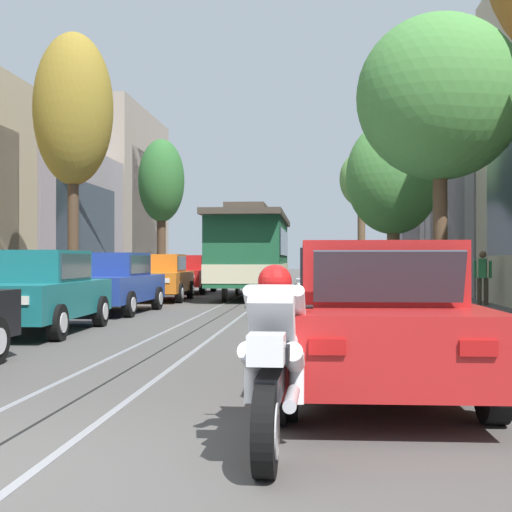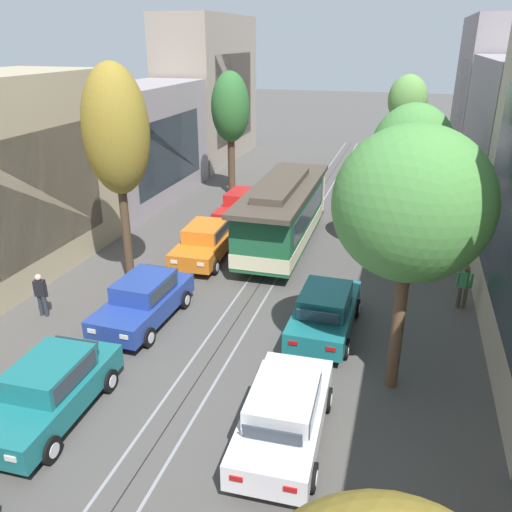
{
  "view_description": "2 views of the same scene",
  "coord_description": "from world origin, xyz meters",
  "views": [
    {
      "loc": [
        2.4,
        -4.3,
        1.41
      ],
      "look_at": [
        0.07,
        22.71,
        1.54
      ],
      "focal_mm": 49.67,
      "sensor_mm": 36.0,
      "label": 1
    },
    {
      "loc": [
        5.03,
        0.01,
        8.99
      ],
      "look_at": [
        0.0,
        17.25,
        1.42
      ],
      "focal_mm": 36.45,
      "sensor_mm": 36.0,
      "label": 2
    }
  ],
  "objects": [
    {
      "name": "ground_plane",
      "position": [
        0.0,
        18.72,
        0.0
      ],
      "size": [
        160.0,
        160.0,
        0.0
      ],
      "primitive_type": "plane",
      "color": "#4C4947"
    },
    {
      "name": "trolley_track_rails",
      "position": [
        0.0,
        21.4,
        0.0
      ],
      "size": [
        1.14,
        54.81,
        0.01
      ],
      "color": "gray",
      "rests_on": "ground"
    },
    {
      "name": "building_facade_left",
      "position": [
        -10.1,
        21.12,
        4.62
      ],
      "size": [
        4.59,
        46.51,
        10.73
      ],
      "color": "#BCAD93",
      "rests_on": "ground"
    },
    {
      "name": "parked_car_teal_second_left",
      "position": [
        -2.97,
        8.86,
        0.8
      ],
      "size": [
        2.09,
        4.4,
        1.58
      ],
      "color": "#196B70",
      "rests_on": "ground"
    },
    {
      "name": "parked_car_blue_mid_left",
      "position": [
        -2.98,
        13.9,
        0.8
      ],
      "size": [
        2.09,
        4.4,
        1.58
      ],
      "color": "#233D93",
      "rests_on": "ground"
    },
    {
      "name": "parked_car_orange_fourth_left",
      "position": [
        -2.96,
        19.5,
        0.8
      ],
      "size": [
        2.14,
        4.42,
        1.58
      ],
      "color": "orange",
      "rests_on": "ground"
    },
    {
      "name": "parked_car_red_fifth_left",
      "position": [
        -2.99,
        24.94,
        0.8
      ],
      "size": [
        2.05,
        4.38,
        1.58
      ],
      "color": "red",
      "rests_on": "ground"
    },
    {
      "name": "parked_car_white_second_right",
      "position": [
        2.91,
        9.65,
        0.8
      ],
      "size": [
        2.1,
        4.41,
        1.58
      ],
      "color": "silver",
      "rests_on": "ground"
    },
    {
      "name": "parked_car_teal_mid_right",
      "position": [
        3.02,
        14.9,
        0.8
      ],
      "size": [
        2.05,
        4.38,
        1.58
      ],
      "color": "#196B70",
      "rests_on": "ground"
    },
    {
      "name": "street_tree_kerb_left_second",
      "position": [
        -4.95,
        16.51,
        5.9
      ],
      "size": [
        2.4,
        2.23,
        8.29
      ],
      "color": "#4C3826",
      "rests_on": "ground"
    },
    {
      "name": "street_tree_kerb_left_mid",
      "position": [
        -5.15,
        29.59,
        5.14
      ],
      "size": [
        2.24,
        2.33,
        7.27
      ],
      "color": "#4C3826",
      "rests_on": "ground"
    },
    {
      "name": "street_tree_kerb_right_second",
      "position": [
        5.29,
        12.65,
        5.21
      ],
      "size": [
        3.92,
        3.14,
        7.2
      ],
      "color": "brown",
      "rests_on": "ground"
    },
    {
      "name": "street_tree_kerb_right_mid",
      "position": [
        5.23,
        22.3,
        4.43
      ],
      "size": [
        3.51,
        2.87,
        6.62
      ],
      "color": "brown",
      "rests_on": "ground"
    },
    {
      "name": "street_tree_kerb_right_fourth",
      "position": [
        4.72,
        33.04,
        5.42
      ],
      "size": [
        2.28,
        1.88,
        7.05
      ],
      "color": "brown",
      "rests_on": "ground"
    },
    {
      "name": "cable_car_trolley",
      "position": [
        -0.0,
        21.33,
        1.66
      ],
      "size": [
        2.62,
        9.15,
        3.28
      ],
      "color": "#1E5B38",
      "rests_on": "ground"
    },
    {
      "name": "pedestrian_on_left_pavement",
      "position": [
        7.48,
        17.95,
        0.94
      ],
      "size": [
        0.55,
        0.41,
        1.67
      ],
      "color": "#4C4233",
      "rests_on": "ground"
    },
    {
      "name": "pedestrian_on_right_pavement",
      "position": [
        -6.55,
        13.25,
        0.89
      ],
      "size": [
        0.55,
        0.32,
        1.59
      ],
      "color": "#282D38",
      "rests_on": "ground"
    },
    {
      "name": "fire_hydrant",
      "position": [
        -4.42,
        9.04,
        0.42
      ],
      "size": [
        0.4,
        0.22,
        0.84
      ],
      "color": "red",
      "rests_on": "ground"
    }
  ]
}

